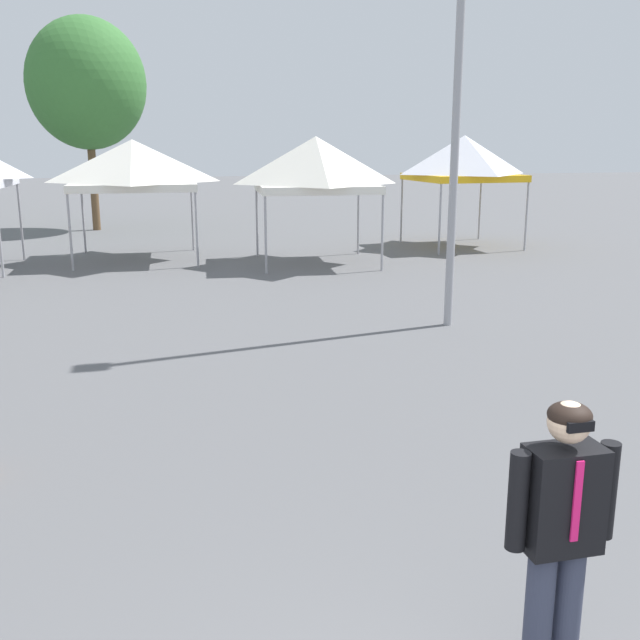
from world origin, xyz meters
name	(u,v)px	position (x,y,z in m)	size (l,w,h in m)	color
canopy_tent_behind_right	(133,165)	(-1.61, 18.58, 2.55)	(3.32, 3.32, 3.20)	#9E9EA3
canopy_tent_center	(316,164)	(3.00, 16.92, 2.58)	(3.25, 3.25, 3.28)	#9E9EA3
canopy_tent_right_of_center	(464,158)	(8.08, 19.07, 2.67)	(3.11, 3.11, 3.34)	#9E9EA3
person_foreground	(560,530)	(0.85, 1.39, 1.03)	(0.65, 0.26, 1.78)	#33384C
light_pole_opposite_side	(460,24)	(3.75, 9.75, 4.96)	(0.36, 0.36, 8.78)	#9E9EA3
tree_behind_tents_center	(87,84)	(-3.17, 26.18, 5.13)	(4.13, 4.13, 7.42)	brown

